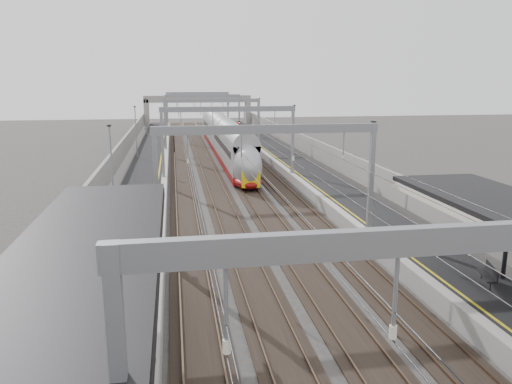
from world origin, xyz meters
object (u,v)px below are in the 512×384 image
object	(u,v)px
bench	(489,273)
train	(225,141)
signal_green	(174,136)
overbridge	(198,103)

from	to	relation	value
bench	train	bearing A→B (deg)	98.58
signal_green	bench	bearing A→B (deg)	-74.86
bench	signal_green	xyz separation A→B (m)	(-13.79, 50.96, 0.87)
overbridge	bench	xyz separation A→B (m)	(8.59, -86.54, -3.77)
train	overbridge	bearing A→B (deg)	92.17
overbridge	train	size ratio (longest dim) A/B	0.45
overbridge	signal_green	distance (m)	36.07
overbridge	signal_green	world-z (taller)	overbridge
overbridge	train	world-z (taller)	overbridge
train	bench	size ratio (longest dim) A/B	27.04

